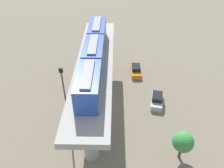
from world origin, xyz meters
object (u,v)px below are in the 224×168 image
object	(u,v)px
train	(94,55)
tree_near_viaduct	(183,142)
parked_car_silver	(157,100)
parked_car_orange	(136,70)
signal_post	(66,101)

from	to	relation	value
train	tree_near_viaduct	world-z (taller)	train
parked_car_silver	parked_car_orange	bearing A→B (deg)	119.67
train	parked_car_orange	distance (m)	15.70
parked_car_orange	tree_near_viaduct	bearing A→B (deg)	-77.96
train	parked_car_silver	size ratio (longest dim) A/B	4.59
parked_car_orange	signal_post	bearing A→B (deg)	-124.69
tree_near_viaduct	parked_car_orange	bearing A→B (deg)	102.82
train	parked_car_orange	world-z (taller)	train
parked_car_silver	signal_post	xyz separation A→B (m)	(-13.36, -6.67, 5.40)
tree_near_viaduct	signal_post	distance (m)	15.62
parked_car_orange	parked_car_silver	distance (m)	9.30
parked_car_orange	signal_post	distance (m)	19.43
train	signal_post	bearing A→B (deg)	-123.94
train	signal_post	distance (m)	7.29
parked_car_silver	tree_near_viaduct	bearing A→B (deg)	-70.88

